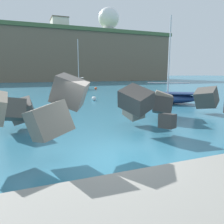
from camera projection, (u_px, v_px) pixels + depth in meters
ground_plane at (107, 155)px, 7.51m from camera, size 400.00×400.00×0.00m
breakwater_jetty at (76, 106)px, 9.43m from camera, size 32.79×8.26×3.09m
boat_near_left at (80, 86)px, 38.41m from camera, size 3.14×4.96×8.43m
boat_near_right at (162, 97)px, 20.37m from camera, size 6.34×5.23×7.72m
mooring_buoy_inner at (94, 99)px, 22.36m from camera, size 0.44×0.44×0.44m
mooring_buoy_middle at (79, 91)px, 31.83m from camera, size 0.44×0.44×0.44m
mooring_buoy_outer at (96, 88)px, 37.27m from camera, size 0.44×0.44×0.44m
headland_bluff at (31, 57)px, 84.24m from camera, size 99.22×40.01×17.47m
radar_dome at (109, 21)px, 90.33m from camera, size 8.47×8.47×11.66m
station_building_central at (59, 25)px, 77.88m from camera, size 5.76×7.81×4.27m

